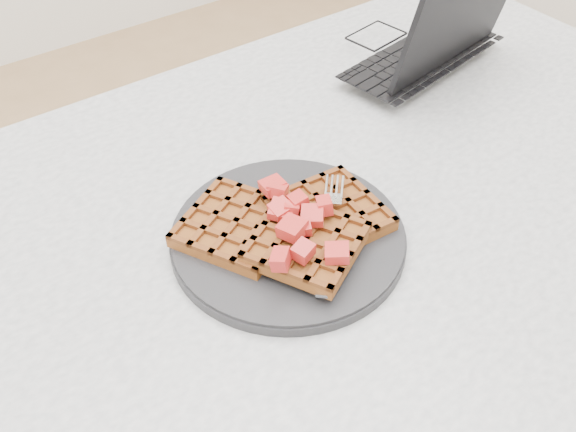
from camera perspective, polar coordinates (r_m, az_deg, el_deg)
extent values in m
cube|color=#BDBDBA|center=(0.79, 5.52, 0.62)|extent=(1.20, 0.80, 0.03)
cube|color=white|center=(1.53, 11.96, 5.67)|extent=(0.06, 0.06, 0.72)
cylinder|color=black|center=(0.72, 0.00, -1.85)|extent=(0.27, 0.27, 0.02)
imported|color=black|center=(1.07, 9.99, 14.18)|extent=(0.31, 0.23, 0.02)
cube|color=black|center=(0.98, 15.25, 17.00)|extent=(0.26, 0.08, 0.17)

